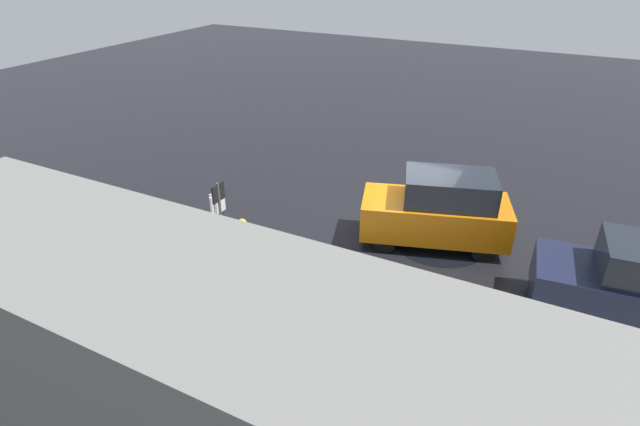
# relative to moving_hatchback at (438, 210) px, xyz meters

# --- Properties ---
(ground_plane) EXTENTS (60.00, 60.00, 0.00)m
(ground_plane) POSITION_rel_moving_hatchback_xyz_m (1.01, -0.25, -1.03)
(ground_plane) COLOR black
(kerb_strip) EXTENTS (24.00, 3.20, 0.04)m
(kerb_strip) POSITION_rel_moving_hatchback_xyz_m (1.01, 3.95, -1.01)
(kerb_strip) COLOR gray
(kerb_strip) RESTS_ON ground
(moving_hatchback) EXTENTS (4.23, 2.80, 2.06)m
(moving_hatchback) POSITION_rel_moving_hatchback_xyz_m (0.00, 0.00, 0.00)
(moving_hatchback) COLOR orange
(moving_hatchback) RESTS_ON ground
(fire_hydrant) EXTENTS (0.42, 0.31, 0.80)m
(fire_hydrant) POSITION_rel_moving_hatchback_xyz_m (4.67, 2.53, -0.63)
(fire_hydrant) COLOR gold
(fire_hydrant) RESTS_ON ground
(pedestrian) EXTENTS (0.25, 0.57, 1.62)m
(pedestrian) POSITION_rel_moving_hatchback_xyz_m (5.46, 2.50, -0.07)
(pedestrian) COLOR silver
(pedestrian) RESTS_ON ground
(metal_railing) EXTENTS (6.66, 0.04, 1.05)m
(metal_railing) POSITION_rel_moving_hatchback_xyz_m (0.27, 5.77, -0.32)
(metal_railing) COLOR #B7BABF
(metal_railing) RESTS_ON ground
(sign_post) EXTENTS (0.07, 0.44, 2.40)m
(sign_post) POSITION_rel_moving_hatchback_xyz_m (4.44, 3.65, 0.55)
(sign_post) COLOR #4C4C51
(sign_post) RESTS_ON ground
(puddle_patch) EXTENTS (2.66, 2.66, 0.01)m
(puddle_patch) POSITION_rel_moving_hatchback_xyz_m (-0.10, -0.10, -1.02)
(puddle_patch) COLOR black
(puddle_patch) RESTS_ON ground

